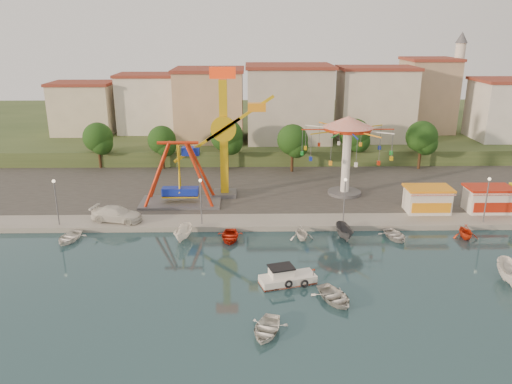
{
  "coord_description": "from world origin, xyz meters",
  "views": [
    {
      "loc": [
        -2.77,
        -39.4,
        21.61
      ],
      "look_at": [
        -1.86,
        14.0,
        4.0
      ],
      "focal_mm": 35.0,
      "sensor_mm": 36.0,
      "label": 1
    }
  ],
  "objects_px": {
    "pirate_ship_ride": "(179,175)",
    "wave_swinger": "(347,138)",
    "cabin_motorboat": "(286,278)",
    "van": "(117,214)",
    "kamikaze_tower": "(227,138)",
    "rowboat_a": "(335,297)",
    "skiff": "(510,273)"
  },
  "relations": [
    {
      "from": "pirate_ship_ride",
      "to": "wave_swinger",
      "type": "bearing_deg",
      "value": 9.14
    },
    {
      "from": "van",
      "to": "pirate_ship_ride",
      "type": "bearing_deg",
      "value": -35.9
    },
    {
      "from": "rowboat_a",
      "to": "wave_swinger",
      "type": "bearing_deg",
      "value": 55.4
    },
    {
      "from": "cabin_motorboat",
      "to": "van",
      "type": "distance_m",
      "value": 22.99
    },
    {
      "from": "pirate_ship_ride",
      "to": "van",
      "type": "distance_m",
      "value": 9.23
    },
    {
      "from": "wave_swinger",
      "to": "skiff",
      "type": "bearing_deg",
      "value": -65.95
    },
    {
      "from": "kamikaze_tower",
      "to": "pirate_ship_ride",
      "type": "bearing_deg",
      "value": -153.92
    },
    {
      "from": "kamikaze_tower",
      "to": "rowboat_a",
      "type": "bearing_deg",
      "value": -69.27
    },
    {
      "from": "kamikaze_tower",
      "to": "cabin_motorboat",
      "type": "bearing_deg",
      "value": -75.21
    },
    {
      "from": "wave_swinger",
      "to": "cabin_motorboat",
      "type": "height_order",
      "value": "wave_swinger"
    },
    {
      "from": "pirate_ship_ride",
      "to": "cabin_motorboat",
      "type": "height_order",
      "value": "pirate_ship_ride"
    },
    {
      "from": "rowboat_a",
      "to": "van",
      "type": "relative_size",
      "value": 0.71
    },
    {
      "from": "kamikaze_tower",
      "to": "van",
      "type": "xyz_separation_m",
      "value": [
        -12.37,
        -8.72,
        -6.93
      ]
    },
    {
      "from": "van",
      "to": "kamikaze_tower",
      "type": "bearing_deg",
      "value": -42.68
    },
    {
      "from": "skiff",
      "to": "rowboat_a",
      "type": "bearing_deg",
      "value": -156.69
    },
    {
      "from": "kamikaze_tower",
      "to": "van",
      "type": "distance_m",
      "value": 16.65
    },
    {
      "from": "pirate_ship_ride",
      "to": "van",
      "type": "relative_size",
      "value": 1.72
    },
    {
      "from": "skiff",
      "to": "van",
      "type": "xyz_separation_m",
      "value": [
        -38.18,
        14.05,
        0.55
      ]
    },
    {
      "from": "pirate_ship_ride",
      "to": "skiff",
      "type": "xyz_separation_m",
      "value": [
        31.67,
        -19.9,
        -3.5
      ]
    },
    {
      "from": "pirate_ship_ride",
      "to": "kamikaze_tower",
      "type": "xyz_separation_m",
      "value": [
        5.86,
        2.87,
        3.98
      ]
    },
    {
      "from": "kamikaze_tower",
      "to": "van",
      "type": "height_order",
      "value": "kamikaze_tower"
    },
    {
      "from": "pirate_ship_ride",
      "to": "van",
      "type": "xyz_separation_m",
      "value": [
        -6.5,
        -5.85,
        -2.95
      ]
    },
    {
      "from": "kamikaze_tower",
      "to": "rowboat_a",
      "type": "height_order",
      "value": "kamikaze_tower"
    },
    {
      "from": "cabin_motorboat",
      "to": "kamikaze_tower",
      "type": "bearing_deg",
      "value": 88.71
    },
    {
      "from": "cabin_motorboat",
      "to": "van",
      "type": "xyz_separation_m",
      "value": [
        -18.33,
        13.85,
        0.98
      ]
    },
    {
      "from": "cabin_motorboat",
      "to": "pirate_ship_ride",
      "type": "bearing_deg",
      "value": 104.88
    },
    {
      "from": "pirate_ship_ride",
      "to": "van",
      "type": "height_order",
      "value": "pirate_ship_ride"
    },
    {
      "from": "cabin_motorboat",
      "to": "rowboat_a",
      "type": "height_order",
      "value": "cabin_motorboat"
    },
    {
      "from": "kamikaze_tower",
      "to": "wave_swinger",
      "type": "xyz_separation_m",
      "value": [
        15.4,
        0.55,
        -0.18
      ]
    },
    {
      "from": "cabin_motorboat",
      "to": "rowboat_a",
      "type": "xyz_separation_m",
      "value": [
        3.77,
        -3.15,
        -0.03
      ]
    },
    {
      "from": "cabin_motorboat",
      "to": "van",
      "type": "height_order",
      "value": "van"
    },
    {
      "from": "wave_swinger",
      "to": "van",
      "type": "xyz_separation_m",
      "value": [
        -27.77,
        -9.27,
        -6.75
      ]
    }
  ]
}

